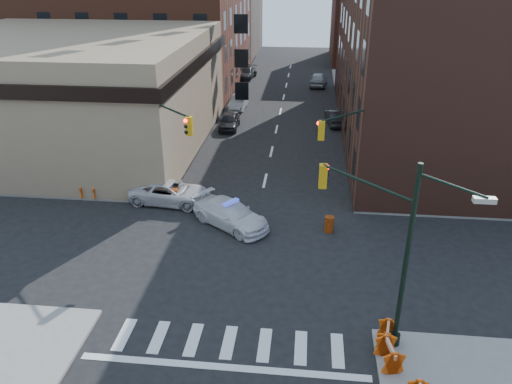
% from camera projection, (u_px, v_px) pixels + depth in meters
% --- Properties ---
extents(ground, '(140.00, 140.00, 0.00)m').
position_uv_depth(ground, '(248.00, 255.00, 26.92)').
color(ground, black).
rests_on(ground, ground).
extents(sidewalk_nw, '(34.00, 54.50, 0.15)m').
position_uv_depth(sidewalk_nw, '(88.00, 94.00, 58.58)').
color(sidewalk_nw, gray).
rests_on(sidewalk_nw, ground).
extents(sidewalk_ne, '(34.00, 54.50, 0.15)m').
position_uv_depth(sidewalk_ne, '(494.00, 105.00, 54.15)').
color(sidewalk_ne, gray).
rests_on(sidewalk_ne, ground).
extents(bank_building, '(22.00, 22.00, 9.00)m').
position_uv_depth(bank_building, '(69.00, 91.00, 41.49)').
color(bank_building, '#867458').
rests_on(bank_building, ground).
extents(commercial_row_ne, '(14.00, 34.00, 14.00)m').
position_uv_depth(commercial_row_ne, '(429.00, 55.00, 42.94)').
color(commercial_row_ne, '#4E2A1F').
rests_on(commercial_row_ne, ground).
extents(filler_nw, '(20.00, 18.00, 16.00)m').
position_uv_depth(filler_nw, '(196.00, 3.00, 80.85)').
color(filler_nw, brown).
rests_on(filler_nw, ground).
extents(filler_ne, '(16.00, 16.00, 12.00)m').
position_uv_depth(filler_ne, '(386.00, 21.00, 75.22)').
color(filler_ne, '#592C1C').
rests_on(filler_ne, ground).
extents(signal_pole_se, '(5.40, 5.27, 8.00)m').
position_uv_depth(signal_pole_se, '(384.00, 239.00, 19.41)').
color(signal_pole_se, black).
rests_on(signal_pole_se, sidewalk_se).
extents(signal_pole_nw, '(3.58, 3.67, 8.00)m').
position_uv_depth(signal_pole_nw, '(163.00, 142.00, 30.44)').
color(signal_pole_nw, black).
rests_on(signal_pole_nw, sidewalk_nw).
extents(signal_pole_ne, '(3.67, 3.58, 8.00)m').
position_uv_depth(signal_pole_ne, '(357.00, 149.00, 29.33)').
color(signal_pole_ne, black).
rests_on(signal_pole_ne, sidewalk_ne).
extents(tree_ne_near, '(3.00, 3.00, 4.85)m').
position_uv_depth(tree_ne_near, '(357.00, 84.00, 48.11)').
color(tree_ne_near, black).
rests_on(tree_ne_near, sidewalk_ne).
extents(tree_ne_far, '(3.00, 3.00, 4.85)m').
position_uv_depth(tree_ne_far, '(352.00, 68.00, 55.31)').
color(tree_ne_far, black).
rests_on(tree_ne_far, sidewalk_ne).
extents(police_car, '(5.42, 4.77, 1.50)m').
position_uv_depth(police_car, '(230.00, 214.00, 29.61)').
color(police_car, silver).
rests_on(police_car, ground).
extents(pickup, '(5.48, 2.94, 1.46)m').
position_uv_depth(pickup, '(170.00, 192.00, 32.39)').
color(pickup, silver).
rests_on(pickup, ground).
extents(parked_car_wnear, '(1.73, 4.21, 1.43)m').
position_uv_depth(parked_car_wnear, '(229.00, 121.00, 46.64)').
color(parked_car_wnear, black).
rests_on(parked_car_wnear, ground).
extents(parked_car_wfar, '(1.68, 4.32, 1.40)m').
position_uv_depth(parked_car_wfar, '(238.00, 102.00, 52.80)').
color(parked_car_wfar, '#9A9DA2').
rests_on(parked_car_wfar, ground).
extents(parked_car_wdeep, '(2.66, 5.19, 1.44)m').
position_uv_depth(parked_car_wdeep, '(246.00, 73.00, 66.08)').
color(parked_car_wdeep, black).
rests_on(parked_car_wdeep, ground).
extents(parked_car_enear, '(2.07, 4.46, 1.41)m').
position_uv_depth(parked_car_enear, '(335.00, 117.00, 47.77)').
color(parked_car_enear, black).
rests_on(parked_car_enear, ground).
extents(parked_car_efar, '(2.41, 5.02, 1.65)m').
position_uv_depth(parked_car_efar, '(319.00, 79.00, 62.23)').
color(parked_car_efar, '#92939A').
rests_on(parked_car_efar, ground).
extents(pedestrian_a, '(0.83, 0.78, 1.92)m').
position_uv_depth(pedestrian_a, '(119.00, 177.00, 33.67)').
color(pedestrian_a, black).
rests_on(pedestrian_a, sidewalk_nw).
extents(pedestrian_b, '(1.05, 0.88, 1.91)m').
position_uv_depth(pedestrian_b, '(132.00, 173.00, 34.34)').
color(pedestrian_b, black).
rests_on(pedestrian_b, sidewalk_nw).
extents(pedestrian_c, '(1.02, 0.66, 1.62)m').
position_uv_depth(pedestrian_c, '(86.00, 164.00, 36.18)').
color(pedestrian_c, '#1F222E').
rests_on(pedestrian_c, sidewalk_nw).
extents(barrel_road, '(0.64, 0.64, 0.97)m').
position_uv_depth(barrel_road, '(329.00, 224.00, 29.03)').
color(barrel_road, '#E0500A').
rests_on(barrel_road, ground).
extents(barrel_bank, '(0.75, 0.75, 1.05)m').
position_uv_depth(barrel_bank, '(174.00, 197.00, 32.27)').
color(barrel_bank, '#E95B0A').
rests_on(barrel_bank, ground).
extents(barricade_se_a, '(0.82, 1.29, 0.89)m').
position_uv_depth(barricade_se_a, '(387.00, 335.00, 20.31)').
color(barricade_se_a, orange).
rests_on(barricade_se_a, sidewalk_se).
extents(barricade_se_b, '(0.89, 1.41, 0.98)m').
position_uv_depth(barricade_se_b, '(389.00, 355.00, 19.27)').
color(barricade_se_b, '#CC4409').
rests_on(barricade_se_b, sidewalk_se).
extents(barricade_nw_a, '(1.19, 0.63, 0.87)m').
position_uv_depth(barricade_nw_a, '(166.00, 182.00, 34.20)').
color(barricade_nw_a, red).
rests_on(barricade_nw_a, sidewalk_nw).
extents(barricade_nw_b, '(1.17, 0.60, 0.87)m').
position_uv_depth(barricade_nw_b, '(89.00, 191.00, 32.89)').
color(barricade_nw_b, '#D13E09').
rests_on(barricade_nw_b, sidewalk_nw).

